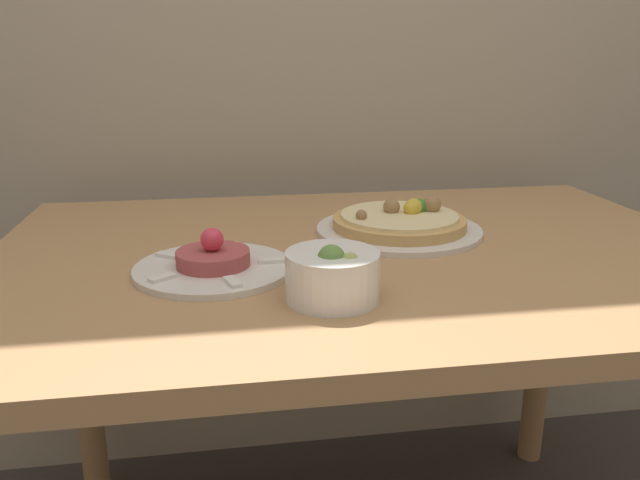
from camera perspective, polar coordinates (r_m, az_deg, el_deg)
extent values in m
cube|color=#AD7F51|center=(1.07, 3.85, -1.59)|extent=(1.25, 0.85, 0.03)
cylinder|color=#AD7F51|center=(1.57, -20.75, -11.24)|extent=(0.06, 0.06, 0.71)
cylinder|color=#AD7F51|center=(1.73, 19.61, -8.44)|extent=(0.06, 0.06, 0.71)
cylinder|color=silver|center=(1.16, 7.21, 0.92)|extent=(0.30, 0.30, 0.01)
cylinder|color=tan|center=(1.16, 7.24, 1.61)|extent=(0.25, 0.25, 0.02)
cylinder|color=beige|center=(1.16, 7.26, 2.22)|extent=(0.22, 0.22, 0.01)
sphere|color=gold|center=(1.17, 8.55, 3.02)|extent=(0.03, 0.03, 0.03)
sphere|color=gold|center=(1.16, 8.34, 2.89)|extent=(0.03, 0.03, 0.03)
sphere|color=#997047|center=(1.11, 3.81, 2.27)|extent=(0.02, 0.02, 0.02)
sphere|color=#997047|center=(1.17, 6.55, 3.03)|extent=(0.03, 0.03, 0.03)
sphere|color=#387F33|center=(1.18, 9.14, 3.07)|extent=(0.03, 0.03, 0.03)
sphere|color=#997047|center=(1.19, 10.15, 3.20)|extent=(0.04, 0.04, 0.04)
cylinder|color=silver|center=(0.96, -9.71, -2.58)|extent=(0.24, 0.24, 0.01)
cylinder|color=#A84747|center=(0.96, -9.76, -1.63)|extent=(0.11, 0.11, 0.02)
sphere|color=#E0384C|center=(0.95, -9.84, 0.05)|extent=(0.04, 0.04, 0.04)
cube|color=white|center=(0.96, -4.47, -1.88)|extent=(0.04, 0.02, 0.01)
cube|color=white|center=(1.04, -8.21, -0.57)|extent=(0.03, 0.04, 0.01)
cube|color=white|center=(1.02, -13.76, -1.36)|extent=(0.04, 0.04, 0.01)
cube|color=white|center=(0.92, -14.22, -3.37)|extent=(0.04, 0.04, 0.01)
cube|color=white|center=(0.88, -7.98, -3.81)|extent=(0.03, 0.04, 0.01)
cylinder|color=white|center=(0.84, 1.13, -3.32)|extent=(0.13, 0.13, 0.07)
sphere|color=#A3B25B|center=(0.81, 2.76, -1.96)|extent=(0.02, 0.02, 0.02)
sphere|color=#668E42|center=(0.81, 1.12, -1.81)|extent=(0.03, 0.03, 0.03)
sphere|color=#668E42|center=(0.82, 1.05, -1.70)|extent=(0.04, 0.04, 0.04)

